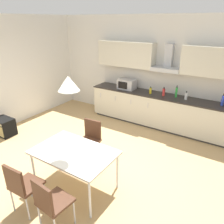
{
  "coord_description": "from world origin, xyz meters",
  "views": [
    {
      "loc": [
        2.53,
        -2.73,
        2.74
      ],
      "look_at": [
        0.31,
        0.71,
        1.0
      ],
      "focal_mm": 35.0,
      "sensor_mm": 36.0,
      "label": 1
    }
  ],
  "objects_px": {
    "dining_table": "(74,154)",
    "pendant_lamp": "(68,83)",
    "bottle_red": "(164,92)",
    "chair_near_left": "(21,184)",
    "bottle_blue": "(223,100)",
    "guitar_amp": "(4,127)",
    "chair_near_right": "(50,201)",
    "bottle_green": "(176,92)",
    "microwave": "(127,84)",
    "chair_far_left": "(90,137)",
    "bottle_white": "(186,96)",
    "bottle_yellow": "(150,91)"
  },
  "relations": [
    {
      "from": "bottle_yellow",
      "to": "bottle_blue",
      "type": "height_order",
      "value": "bottle_blue"
    },
    {
      "from": "bottle_yellow",
      "to": "guitar_amp",
      "type": "height_order",
      "value": "bottle_yellow"
    },
    {
      "from": "bottle_red",
      "to": "bottle_green",
      "type": "bearing_deg",
      "value": 13.57
    },
    {
      "from": "bottle_white",
      "to": "guitar_amp",
      "type": "bearing_deg",
      "value": -145.26
    },
    {
      "from": "bottle_white",
      "to": "bottle_red",
      "type": "relative_size",
      "value": 0.94
    },
    {
      "from": "dining_table",
      "to": "chair_far_left",
      "type": "height_order",
      "value": "chair_far_left"
    },
    {
      "from": "bottle_blue",
      "to": "bottle_green",
      "type": "bearing_deg",
      "value": 179.64
    },
    {
      "from": "bottle_green",
      "to": "chair_near_left",
      "type": "height_order",
      "value": "bottle_green"
    },
    {
      "from": "bottle_green",
      "to": "chair_far_left",
      "type": "relative_size",
      "value": 0.35
    },
    {
      "from": "dining_table",
      "to": "chair_near_right",
      "type": "bearing_deg",
      "value": -70.2
    },
    {
      "from": "microwave",
      "to": "guitar_amp",
      "type": "relative_size",
      "value": 0.92
    },
    {
      "from": "bottle_yellow",
      "to": "bottle_white",
      "type": "height_order",
      "value": "bottle_white"
    },
    {
      "from": "chair_far_left",
      "to": "microwave",
      "type": "bearing_deg",
      "value": 100.65
    },
    {
      "from": "microwave",
      "to": "dining_table",
      "type": "distance_m",
      "value": 3.19
    },
    {
      "from": "chair_far_left",
      "to": "chair_near_right",
      "type": "bearing_deg",
      "value": -69.81
    },
    {
      "from": "microwave",
      "to": "bottle_yellow",
      "type": "relative_size",
      "value": 2.51
    },
    {
      "from": "microwave",
      "to": "chair_near_left",
      "type": "relative_size",
      "value": 0.55
    },
    {
      "from": "chair_far_left",
      "to": "chair_near_right",
      "type": "distance_m",
      "value": 1.75
    },
    {
      "from": "bottle_red",
      "to": "chair_near_left",
      "type": "relative_size",
      "value": 0.27
    },
    {
      "from": "bottle_blue",
      "to": "guitar_amp",
      "type": "xyz_separation_m",
      "value": [
        -4.6,
        -2.66,
        -0.8
      ]
    },
    {
      "from": "chair_near_right",
      "to": "guitar_amp",
      "type": "xyz_separation_m",
      "value": [
        -3.12,
        1.29,
        -0.31
      ]
    },
    {
      "from": "microwave",
      "to": "chair_near_right",
      "type": "height_order",
      "value": "microwave"
    },
    {
      "from": "dining_table",
      "to": "bottle_blue",
      "type": "bearing_deg",
      "value": 60.55
    },
    {
      "from": "dining_table",
      "to": "pendant_lamp",
      "type": "distance_m",
      "value": 1.2
    },
    {
      "from": "bottle_green",
      "to": "pendant_lamp",
      "type": "relative_size",
      "value": 0.95
    },
    {
      "from": "bottle_blue",
      "to": "bottle_white",
      "type": "bearing_deg",
      "value": -177.04
    },
    {
      "from": "chair_near_right",
      "to": "pendant_lamp",
      "type": "xyz_separation_m",
      "value": [
        -0.3,
        0.82,
        1.36
      ]
    },
    {
      "from": "bottle_green",
      "to": "pendant_lamp",
      "type": "xyz_separation_m",
      "value": [
        -0.68,
        -3.14,
        0.86
      ]
    },
    {
      "from": "bottle_blue",
      "to": "pendant_lamp",
      "type": "height_order",
      "value": "pendant_lamp"
    },
    {
      "from": "microwave",
      "to": "dining_table",
      "type": "xyz_separation_m",
      "value": [
        0.73,
        -3.09,
        -0.35
      ]
    },
    {
      "from": "dining_table",
      "to": "guitar_amp",
      "type": "height_order",
      "value": "dining_table"
    },
    {
      "from": "chair_near_right",
      "to": "guitar_amp",
      "type": "distance_m",
      "value": 3.4
    },
    {
      "from": "dining_table",
      "to": "microwave",
      "type": "bearing_deg",
      "value": 103.38
    },
    {
      "from": "bottle_green",
      "to": "chair_near_left",
      "type": "relative_size",
      "value": 0.35
    },
    {
      "from": "bottle_blue",
      "to": "chair_near_left",
      "type": "xyz_separation_m",
      "value": [
        -2.07,
        -3.95,
        -0.49
      ]
    },
    {
      "from": "chair_near_right",
      "to": "guitar_amp",
      "type": "bearing_deg",
      "value": 157.52
    },
    {
      "from": "bottle_green",
      "to": "microwave",
      "type": "bearing_deg",
      "value": -177.96
    },
    {
      "from": "pendant_lamp",
      "to": "bottle_green",
      "type": "bearing_deg",
      "value": 77.73
    },
    {
      "from": "chair_near_right",
      "to": "guitar_amp",
      "type": "relative_size",
      "value": 1.67
    },
    {
      "from": "bottle_white",
      "to": "dining_table",
      "type": "distance_m",
      "value": 3.25
    },
    {
      "from": "bottle_yellow",
      "to": "chair_far_left",
      "type": "xyz_separation_m",
      "value": [
        -0.32,
        -2.23,
        -0.45
      ]
    },
    {
      "from": "bottle_green",
      "to": "dining_table",
      "type": "bearing_deg",
      "value": -102.27
    },
    {
      "from": "bottle_red",
      "to": "bottle_green",
      "type": "distance_m",
      "value": 0.32
    },
    {
      "from": "bottle_blue",
      "to": "guitar_amp",
      "type": "bearing_deg",
      "value": -149.93
    },
    {
      "from": "bottle_green",
      "to": "chair_near_right",
      "type": "height_order",
      "value": "bottle_green"
    },
    {
      "from": "bottle_white",
      "to": "bottle_red",
      "type": "xyz_separation_m",
      "value": [
        -0.57,
        -0.02,
        0.01
      ]
    },
    {
      "from": "chair_near_left",
      "to": "bottle_green",
      "type": "bearing_deg",
      "value": 76.09
    },
    {
      "from": "microwave",
      "to": "chair_far_left",
      "type": "relative_size",
      "value": 0.55
    },
    {
      "from": "bottle_white",
      "to": "chair_far_left",
      "type": "xyz_separation_m",
      "value": [
        -1.26,
        -2.27,
        -0.46
      ]
    },
    {
      "from": "chair_near_left",
      "to": "bottle_blue",
      "type": "bearing_deg",
      "value": 62.41
    }
  ]
}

